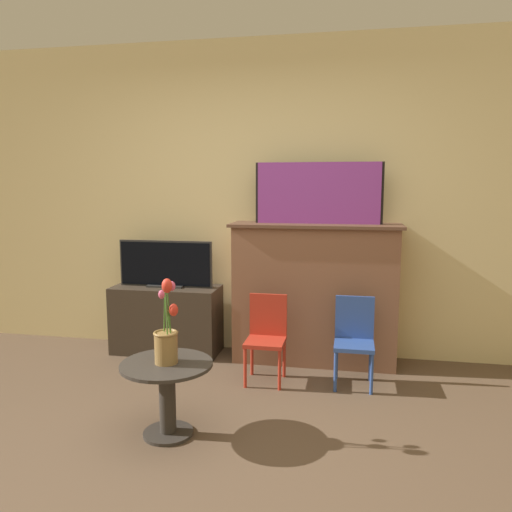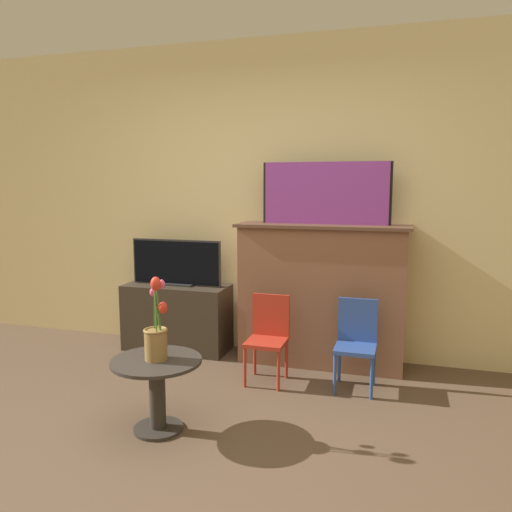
# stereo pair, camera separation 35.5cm
# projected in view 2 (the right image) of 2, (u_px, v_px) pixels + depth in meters

# --- Properties ---
(ground_plane) EXTENTS (14.00, 14.00, 0.00)m
(ground_plane) POSITION_uv_depth(u_px,v_px,m) (156.00, 480.00, 2.52)
(ground_plane) COLOR brown
(wall_back) EXTENTS (8.00, 0.06, 2.70)m
(wall_back) POSITION_uv_depth(u_px,v_px,m) (268.00, 199.00, 4.35)
(wall_back) COLOR beige
(wall_back) RESTS_ON ground
(fireplace_mantel) EXTENTS (1.39, 0.43, 1.16)m
(fireplace_mantel) POSITION_uv_depth(u_px,v_px,m) (322.00, 293.00, 4.09)
(fireplace_mantel) COLOR brown
(fireplace_mantel) RESTS_ON ground
(painting) EXTENTS (1.03, 0.03, 0.49)m
(painting) POSITION_uv_depth(u_px,v_px,m) (326.00, 193.00, 3.98)
(painting) COLOR black
(painting) RESTS_ON fireplace_mantel
(tv_stand) EXTENTS (0.94, 0.39, 0.59)m
(tv_stand) POSITION_uv_depth(u_px,v_px,m) (177.00, 317.00, 4.49)
(tv_stand) COLOR #382D23
(tv_stand) RESTS_ON ground
(tv_monitor) EXTENTS (0.84, 0.12, 0.41)m
(tv_monitor) POSITION_uv_depth(u_px,v_px,m) (176.00, 263.00, 4.42)
(tv_monitor) COLOR #2D2D2D
(tv_monitor) RESTS_ON tv_stand
(chair_red) EXTENTS (0.29, 0.29, 0.65)m
(chair_red) POSITION_uv_depth(u_px,v_px,m) (268.00, 333.00, 3.76)
(chair_red) COLOR #B22D1E
(chair_red) RESTS_ON ground
(chair_blue) EXTENTS (0.29, 0.29, 0.65)m
(chair_blue) POSITION_uv_depth(u_px,v_px,m) (356.00, 339.00, 3.62)
(chair_blue) COLOR #2D4C99
(chair_blue) RESTS_ON ground
(side_table) EXTENTS (0.54, 0.54, 0.45)m
(side_table) POSITION_uv_depth(u_px,v_px,m) (157.00, 384.00, 2.99)
(side_table) COLOR #332D28
(side_table) RESTS_ON ground
(vase_tulips) EXTENTS (0.15, 0.16, 0.51)m
(vase_tulips) POSITION_uv_depth(u_px,v_px,m) (156.00, 335.00, 2.95)
(vase_tulips) COLOR olive
(vase_tulips) RESTS_ON side_table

